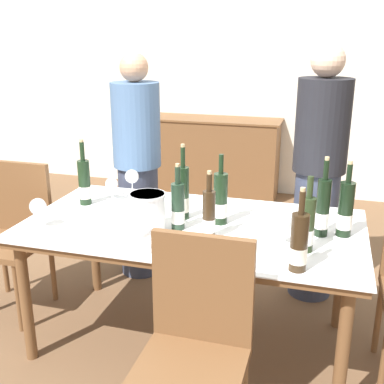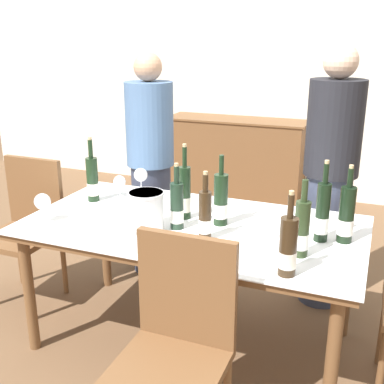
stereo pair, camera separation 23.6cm
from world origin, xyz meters
name	(u,v)px [view 1 (the left image)]	position (x,y,z in m)	size (l,w,h in m)	color
ground_plane	(192,340)	(0.00, 0.00, 0.00)	(12.00, 12.00, 0.00)	brown
back_wall	(270,63)	(0.00, 2.93, 1.40)	(8.00, 0.10, 2.80)	silver
sideboard_cabinet	(211,157)	(-0.55, 2.64, 0.42)	(1.48, 0.46, 0.84)	brown
dining_table	(192,236)	(0.00, 0.00, 0.66)	(1.79, 0.97, 0.72)	brown
ice_bucket	(148,212)	(-0.19, -0.16, 0.83)	(0.18, 0.18, 0.21)	white
wine_bottle_0	(220,200)	(0.14, 0.06, 0.85)	(0.08, 0.08, 0.38)	black
wine_bottle_1	(299,244)	(0.58, -0.37, 0.84)	(0.08, 0.08, 0.37)	#332314
wine_bottle_2	(84,183)	(-0.70, 0.13, 0.85)	(0.07, 0.07, 0.39)	black
wine_bottle_3	(178,207)	(-0.05, -0.08, 0.84)	(0.07, 0.07, 0.35)	#1E3323
wine_bottle_4	(345,211)	(0.77, 0.07, 0.85)	(0.08, 0.08, 0.38)	black
wine_bottle_5	(209,215)	(0.13, -0.15, 0.84)	(0.06, 0.06, 0.34)	#332314
wine_bottle_6	(323,209)	(0.66, 0.04, 0.86)	(0.07, 0.07, 0.40)	black
wine_bottle_7	(183,194)	(-0.07, 0.07, 0.86)	(0.07, 0.07, 0.41)	black
wine_bottle_8	(307,226)	(0.60, -0.17, 0.85)	(0.07, 0.07, 0.36)	#28381E
wine_glass_0	(112,185)	(-0.57, 0.24, 0.82)	(0.08, 0.08, 0.14)	white
wine_glass_1	(38,207)	(-0.75, -0.26, 0.83)	(0.09, 0.09, 0.16)	white
wine_glass_2	(285,224)	(0.49, -0.13, 0.83)	(0.08, 0.08, 0.15)	white
wine_glass_3	(132,177)	(-0.50, 0.38, 0.84)	(0.09, 0.09, 0.16)	white
wine_glass_4	(145,232)	(-0.12, -0.38, 0.82)	(0.07, 0.07, 0.14)	white
chair_near_front	(195,338)	(0.22, -0.71, 0.53)	(0.42, 0.42, 0.94)	brown
chair_left_end	(14,227)	(-1.19, 0.09, 0.53)	(0.42, 0.42, 0.93)	brown
person_host	(138,169)	(-0.61, 0.73, 0.78)	(0.33, 0.33, 1.57)	#383F56
person_guest_left	(318,177)	(0.61, 0.75, 0.82)	(0.33, 0.33, 1.64)	#383F56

